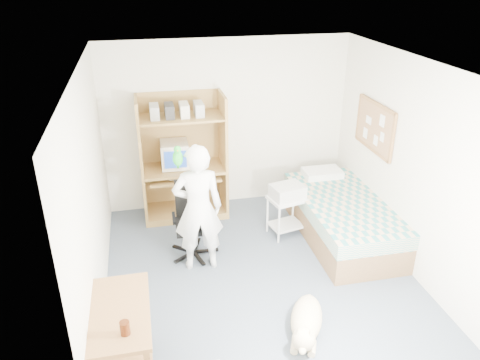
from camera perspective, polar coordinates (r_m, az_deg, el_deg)
The scene contains 19 objects.
floor at distance 5.76m, azimuth 2.41°, elevation -11.48°, with size 4.00×4.00×0.00m, color #4B5666.
wall_back at distance 6.93m, azimuth -1.56°, elevation 6.76°, with size 3.60×0.02×2.50m, color silver.
wall_right at distance 5.81m, azimuth 20.09°, elevation 1.45°, with size 0.02×4.00×2.50m, color silver.
wall_left at distance 5.01m, azimuth -17.70°, elevation -2.05°, with size 0.02×4.00×2.50m, color silver.
ceiling at distance 4.72m, azimuth 2.97°, elevation 13.66°, with size 3.60×4.00×0.02m, color white.
computer_hutch at distance 6.75m, azimuth -6.95°, elevation 2.16°, with size 1.20×0.63×1.80m.
bed at distance 6.48m, azimuth 12.30°, elevation -4.53°, with size 1.02×2.02×0.66m.
side_desk at distance 4.41m, azimuth -14.07°, elevation -17.70°, with size 0.50×1.00×0.75m.
corkboard at distance 6.45m, azimuth 16.09°, elevation 6.22°, with size 0.04×0.94×0.66m.
office_chair at distance 6.00m, azimuth -5.81°, elevation -6.01°, with size 0.54×0.54×0.97m.
person at distance 5.52m, azimuth -5.13°, elevation -3.48°, with size 0.59×0.38×1.61m, color white.
parrot at distance 5.23m, azimuth -7.61°, elevation 2.80°, with size 0.12×0.21×0.32m.
dog at distance 4.94m, azimuth 8.06°, elevation -16.70°, with size 0.56×0.92×0.37m.
printer_cart at distance 6.39m, azimuth 5.70°, elevation -3.65°, with size 0.54×0.47×0.56m.
printer at distance 6.26m, azimuth 5.81°, elevation -1.41°, with size 0.42×0.32×0.18m, color #BBBAB5.
crt_monitor at distance 6.70m, azimuth -7.98°, elevation 3.13°, with size 0.39×0.42×0.36m.
keyboard at distance 6.67m, azimuth -6.68°, elevation 0.46°, with size 0.45×0.16×0.03m, color beige.
pencil_cup at distance 6.70m, azimuth -4.31°, elevation 2.09°, with size 0.08×0.08×0.12m, color gold.
drink_glass at distance 3.98m, azimuth -13.85°, elevation -17.12°, with size 0.08×0.08×0.12m, color #3F1A0A.
Camera 1 is at (-1.22, -4.46, 3.44)m, focal length 35.00 mm.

